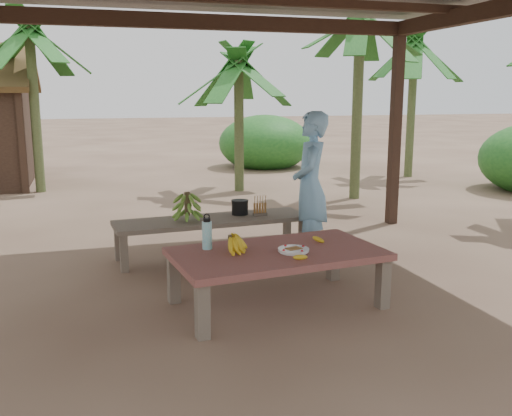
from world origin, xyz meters
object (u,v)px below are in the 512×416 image
object	(u,v)px
plate	(294,250)
water_flask	(207,234)
cooking_pot	(240,208)
woman	(310,186)
bench	(212,223)
work_table	(277,258)
ripe_banana_bunch	(230,243)

from	to	relation	value
plate	water_flask	world-z (taller)	water_flask
plate	cooking_pot	bearing A→B (deg)	89.23
cooking_pot	woman	bearing A→B (deg)	-33.23
bench	plate	world-z (taller)	plate
woman	plate	bearing A→B (deg)	-4.10
work_table	woman	xyz separation A→B (m)	(0.84, 1.32, 0.39)
ripe_banana_bunch	water_flask	xyz separation A→B (m)	(-0.17, 0.15, 0.05)
ripe_banana_bunch	cooking_pot	xyz separation A→B (m)	(0.55, 1.70, -0.05)
plate	work_table	bearing A→B (deg)	142.31
water_flask	woman	size ratio (longest dim) A/B	0.19
water_flask	cooking_pot	world-z (taller)	water_flask
plate	woman	xyz separation A→B (m)	(0.72, 1.41, 0.31)
work_table	cooking_pot	xyz separation A→B (m)	(0.14, 1.78, 0.10)
bench	water_flask	distance (m)	1.50
work_table	woman	distance (m)	1.62
work_table	ripe_banana_bunch	xyz separation A→B (m)	(-0.40, 0.08, 0.15)
water_flask	woman	bearing A→B (deg)	37.83
bench	woman	xyz separation A→B (m)	(1.05, -0.34, 0.43)
bench	work_table	bearing A→B (deg)	-86.54
bench	plate	xyz separation A→B (m)	(0.33, -1.75, 0.12)
plate	cooking_pot	size ratio (longest dim) A/B	1.40
cooking_pot	ripe_banana_bunch	bearing A→B (deg)	-107.81
bench	ripe_banana_bunch	xyz separation A→B (m)	(-0.19, -1.59, 0.19)
work_table	ripe_banana_bunch	bearing A→B (deg)	163.18
work_table	cooking_pot	distance (m)	1.79
plate	woman	distance (m)	1.62
work_table	water_flask	distance (m)	0.65
plate	cooking_pot	world-z (taller)	cooking_pot
bench	cooking_pot	distance (m)	0.40
ripe_banana_bunch	woman	distance (m)	1.78
work_table	ripe_banana_bunch	size ratio (longest dim) A/B	6.98
woman	cooking_pot	bearing A→B (deg)	-100.35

